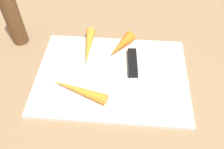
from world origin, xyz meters
TOP-DOWN VIEW (x-y plane):
  - ground_plane at (0.00, 0.00)m, footprint 1.40×1.40m
  - cutting_board at (0.00, 0.00)m, footprint 0.36×0.26m
  - knife at (-0.05, -0.02)m, footprint 0.03×0.20m
  - carrot_longest at (0.07, 0.06)m, footprint 0.14×0.07m
  - carrot_shortest at (-0.02, -0.09)m, footprint 0.07×0.09m
  - carrot_medium at (0.07, -0.08)m, footprint 0.03×0.13m
  - pepper_grinder at (0.26, -0.11)m, footprint 0.04×0.04m

SIDE VIEW (x-z plane):
  - ground_plane at x=0.00m, z-range 0.00..0.00m
  - cutting_board at x=0.00m, z-range 0.00..0.01m
  - knife at x=-0.05m, z-range 0.01..0.02m
  - carrot_longest at x=0.07m, z-range 0.01..0.04m
  - carrot_medium at x=0.07m, z-range 0.01..0.04m
  - carrot_shortest at x=-0.02m, z-range 0.01..0.04m
  - pepper_grinder at x=0.26m, z-range 0.00..0.15m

